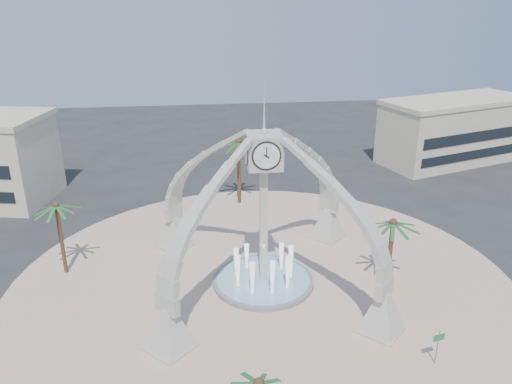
{
  "coord_description": "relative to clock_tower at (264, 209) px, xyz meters",
  "views": [
    {
      "loc": [
        -4.88,
        -33.87,
        21.49
      ],
      "look_at": [
        -0.32,
        2.0,
        7.08
      ],
      "focal_mm": 35.0,
      "sensor_mm": 36.0,
      "label": 1
    }
  ],
  "objects": [
    {
      "name": "palm_west",
      "position": [
        -15.95,
        3.73,
        -0.54
      ],
      "size": [
        4.09,
        4.09,
        6.71
      ],
      "rotation": [
        0.0,
        0.0,
        -0.21
      ],
      "color": "brown",
      "rests_on": "ground"
    },
    {
      "name": "street_sign",
      "position": [
        9.31,
        -10.57,
        -4.76
      ],
      "size": [
        0.88,
        0.21,
        2.42
      ],
      "rotation": [
        0.0,
        0.0,
        0.21
      ],
      "color": "slate",
      "rests_on": "ground"
    },
    {
      "name": "building_ne",
      "position": [
        30.0,
        28.0,
        -2.18
      ],
      "size": [
        21.87,
        14.17,
        8.6
      ],
      "rotation": [
        0.0,
        0.0,
        0.31
      ],
      "color": "beige",
      "rests_on": "ground"
    },
    {
      "name": "palm_north",
      "position": [
        -0.3,
        16.69,
        0.39
      ],
      "size": [
        5.72,
        5.72,
        7.82
      ],
      "rotation": [
        0.0,
        0.0,
        0.4
      ],
      "color": "brown",
      "rests_on": "ground"
    },
    {
      "name": "clock_tower",
      "position": [
        0.0,
        0.0,
        0.0
      ],
      "size": [
        17.94,
        17.94,
        16.3
      ],
      "color": "beige",
      "rests_on": "ground"
    },
    {
      "name": "fountain",
      "position": [
        0.0,
        0.0,
        -6.2
      ],
      "size": [
        8.0,
        8.0,
        3.62
      ],
      "color": "gray",
      "rests_on": "ground"
    },
    {
      "name": "palm_east",
      "position": [
        9.75,
        -1.29,
        -1.16
      ],
      "size": [
        4.23,
        4.23,
        6.12
      ],
      "rotation": [
        0.0,
        0.0,
        0.12
      ],
      "color": "brown",
      "rests_on": "ground"
    },
    {
      "name": "plaza",
      "position": [
        0.0,
        0.0,
        -6.46
      ],
      "size": [
        40.0,
        40.0,
        0.06
      ],
      "primitive_type": "cylinder",
      "color": "beige",
      "rests_on": "ground"
    },
    {
      "name": "ground",
      "position": [
        0.0,
        0.0,
        -6.49
      ],
      "size": [
        140.0,
        140.0,
        0.0
      ],
      "primitive_type": "plane",
      "color": "#282828",
      "rests_on": "ground"
    }
  ]
}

